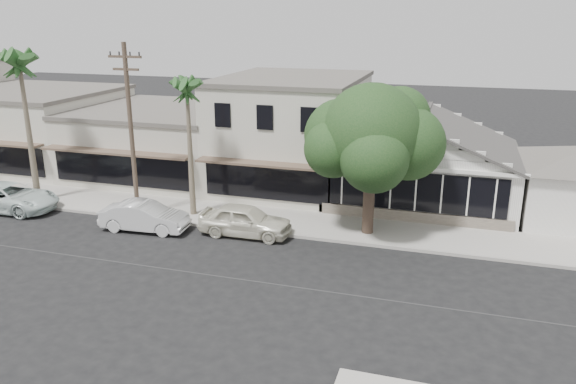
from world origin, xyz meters
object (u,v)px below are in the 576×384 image
(car_0, at_px, (245,220))
(car_2, at_px, (10,197))
(car_1, at_px, (145,216))
(utility_pole, at_px, (131,128))
(shade_tree, at_px, (371,136))

(car_0, relative_size, car_2, 0.84)
(car_1, bearing_deg, utility_pole, 37.27)
(car_1, relative_size, shade_tree, 0.60)
(utility_pole, distance_m, car_0, 7.50)
(utility_pole, distance_m, shade_tree, 11.98)
(car_2, bearing_deg, shade_tree, -84.55)
(utility_pole, height_order, car_0, utility_pole)
(car_0, distance_m, car_1, 5.07)
(utility_pole, xyz_separation_m, shade_tree, (11.91, 1.34, 0.05))
(car_1, height_order, shade_tree, shade_tree)
(car_0, height_order, shade_tree, shade_tree)
(car_1, xyz_separation_m, car_2, (-8.61, 0.49, 0.03))
(utility_pole, relative_size, car_2, 1.68)
(shade_tree, bearing_deg, car_1, -165.12)
(utility_pole, bearing_deg, shade_tree, 6.42)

